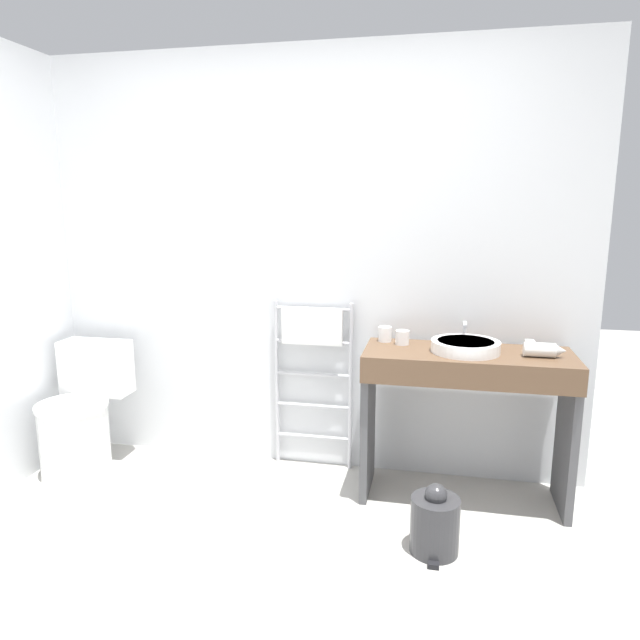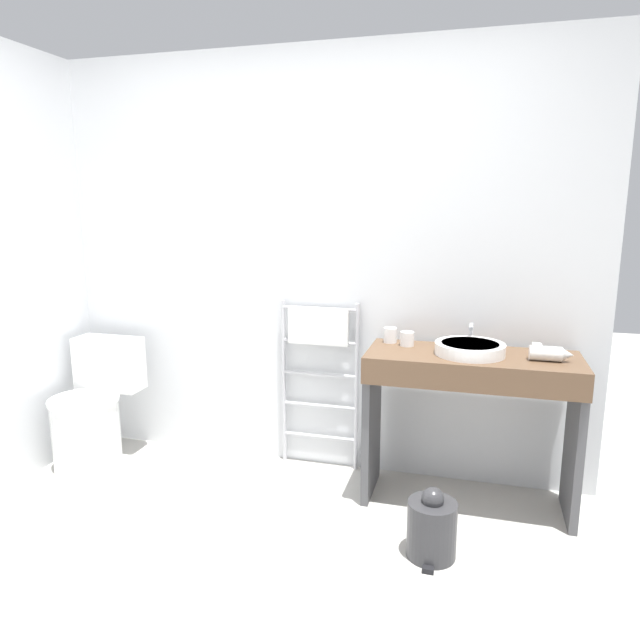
# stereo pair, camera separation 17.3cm
# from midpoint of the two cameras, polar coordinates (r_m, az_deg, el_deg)

# --- Properties ---
(wall_back) EXTENTS (3.28, 0.12, 2.43)m
(wall_back) POSITION_cam_midpoint_polar(r_m,az_deg,el_deg) (3.38, -3.14, 5.49)
(wall_back) COLOR silver
(wall_back) RESTS_ON ground_plane
(toilet) EXTENTS (0.41, 0.56, 0.76)m
(toilet) POSITION_cam_midpoint_polar(r_m,az_deg,el_deg) (3.73, -24.06, -9.08)
(toilet) COLOR white
(toilet) RESTS_ON ground_plane
(towel_radiator) EXTENTS (0.47, 0.06, 1.01)m
(towel_radiator) POSITION_cam_midpoint_polar(r_m,az_deg,el_deg) (3.34, -2.23, -3.01)
(towel_radiator) COLOR silver
(towel_radiator) RESTS_ON ground_plane
(vanity_counter) EXTENTS (1.07, 0.44, 0.82)m
(vanity_counter) POSITION_cam_midpoint_polar(r_m,az_deg,el_deg) (3.08, 12.82, -7.67)
(vanity_counter) COLOR brown
(vanity_counter) RESTS_ON ground_plane
(sink_basin) EXTENTS (0.35, 0.35, 0.06)m
(sink_basin) POSITION_cam_midpoint_polar(r_m,az_deg,el_deg) (3.01, 12.75, -2.56)
(sink_basin) COLOR white
(sink_basin) RESTS_ON vanity_counter
(faucet) EXTENTS (0.02, 0.10, 0.12)m
(faucet) POSITION_cam_midpoint_polar(r_m,az_deg,el_deg) (3.17, 12.75, -0.95)
(faucet) COLOR silver
(faucet) RESTS_ON vanity_counter
(cup_near_wall) EXTENTS (0.07, 0.07, 0.08)m
(cup_near_wall) POSITION_cam_midpoint_polar(r_m,az_deg,el_deg) (3.17, 4.97, -1.42)
(cup_near_wall) COLOR white
(cup_near_wall) RESTS_ON vanity_counter
(cup_near_edge) EXTENTS (0.07, 0.07, 0.08)m
(cup_near_edge) POSITION_cam_midpoint_polar(r_m,az_deg,el_deg) (3.11, 6.67, -1.76)
(cup_near_edge) COLOR white
(cup_near_edge) RESTS_ON vanity_counter
(hair_dryer) EXTENTS (0.20, 0.15, 0.07)m
(hair_dryer) POSITION_cam_midpoint_polar(r_m,az_deg,el_deg) (3.02, 19.77, -2.80)
(hair_dryer) COLOR white
(hair_dryer) RESTS_ON vanity_counter
(trash_bin) EXTENTS (0.22, 0.26, 0.33)m
(trash_bin) POSITION_cam_midpoint_polar(r_m,az_deg,el_deg) (2.79, 9.58, -19.41)
(trash_bin) COLOR #333335
(trash_bin) RESTS_ON ground_plane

